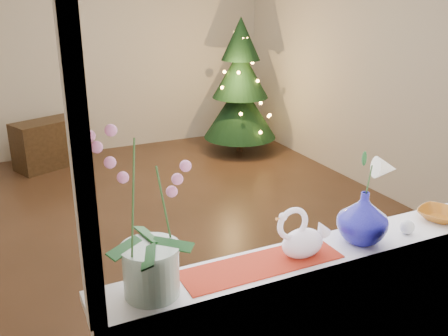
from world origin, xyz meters
The scene contains 15 objects.
ground centered at (0.00, 0.00, 0.00)m, with size 5.00×5.00×0.00m, color #352315.
wall_back centered at (0.00, 2.50, 1.35)m, with size 4.50×0.10×2.70m, color beige.
wall_front centered at (0.00, -2.50, 1.35)m, with size 4.50×0.10×2.70m, color beige.
wall_right centered at (2.25, 0.00, 1.35)m, with size 0.10×5.00×2.70m, color beige.
windowsill centered at (0.00, -2.37, 0.90)m, with size 2.20×0.26×0.04m, color white.
window_frame centered at (0.00, -2.47, 1.70)m, with size 2.22×0.06×1.60m, color white, non-canonical shape.
runner centered at (-0.38, -2.37, 0.92)m, with size 0.70×0.20×0.01m, color maroon.
orchid_pot centered at (-0.85, -2.37, 1.25)m, with size 0.23×0.23×0.66m, color white, non-canonical shape.
swan centered at (-0.19, -2.38, 1.03)m, with size 0.26×0.12×0.22m, color white, non-canonical shape.
blue_vase centered at (0.13, -2.38, 1.06)m, with size 0.26×0.26×0.27m, color navy.
lily centered at (0.13, -2.38, 1.30)m, with size 0.15×0.09×0.21m, color white, non-canonical shape.
paperweight centered at (0.37, -2.42, 0.95)m, with size 0.07×0.07×0.07m, color silver.
amber_dish centered at (0.63, -2.37, 0.94)m, with size 0.17×0.17×0.04m, color #995614.
xmas_tree centered at (1.59, 1.64, 0.85)m, with size 0.93×0.93×1.71m, color black, non-canonical shape.
side_table centered at (-0.75, 2.07, 0.28)m, with size 0.75×0.38×0.56m, color black.
Camera 1 is at (-1.30, -3.94, 1.99)m, focal length 40.00 mm.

